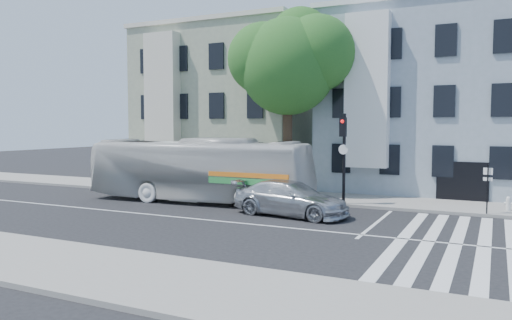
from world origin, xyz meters
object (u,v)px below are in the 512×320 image
Objects in this scene: fire_hydrant at (508,203)px; bus at (199,170)px; sedan at (291,198)px; traffic_signal at (344,147)px.

bus is at bearing -167.98° from fire_hydrant.
bus is at bearing 82.36° from sedan.
sedan is 4.30m from traffic_signal.
traffic_signal is 8.04m from fire_hydrant.
sedan is 8.28× the size of fire_hydrant.
fire_hydrant is (7.47, 1.49, -2.55)m from traffic_signal.
sedan reaches higher than fire_hydrant.
fire_hydrant is at bearing -80.91° from bus.
traffic_signal reaches higher than sedan.
traffic_signal is at bearing -16.21° from sedan.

